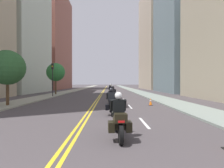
% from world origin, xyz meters
% --- Properties ---
extents(ground_plane, '(264.00, 264.00, 0.00)m').
position_xyz_m(ground_plane, '(0.00, 48.00, 0.00)').
color(ground_plane, '#443E40').
extents(sidewalk_left, '(2.79, 144.00, 0.12)m').
position_xyz_m(sidewalk_left, '(-7.34, 48.00, 0.06)').
color(sidewalk_left, gray).
rests_on(sidewalk_left, ground).
extents(sidewalk_right, '(2.79, 144.00, 0.12)m').
position_xyz_m(sidewalk_right, '(7.34, 48.00, 0.06)').
color(sidewalk_right, gray).
rests_on(sidewalk_right, ground).
extents(centreline_yellow_inner, '(0.12, 132.00, 0.01)m').
position_xyz_m(centreline_yellow_inner, '(-0.12, 48.00, 0.00)').
color(centreline_yellow_inner, yellow).
rests_on(centreline_yellow_inner, ground).
extents(centreline_yellow_outer, '(0.12, 132.00, 0.01)m').
position_xyz_m(centreline_yellow_outer, '(0.12, 48.00, 0.00)').
color(centreline_yellow_outer, yellow).
rests_on(centreline_yellow_outer, ground).
extents(lane_dashes_white, '(0.14, 56.40, 0.01)m').
position_xyz_m(lane_dashes_white, '(2.98, 29.00, 0.00)').
color(lane_dashes_white, silver).
rests_on(lane_dashes_white, ground).
extents(building_left_1, '(7.88, 14.78, 21.44)m').
position_xyz_m(building_left_1, '(-15.98, 34.88, 10.72)').
color(building_left_1, '#B6C0AE').
rests_on(building_left_1, ground).
extents(building_right_1, '(7.46, 14.44, 24.51)m').
position_xyz_m(building_right_1, '(15.77, 36.53, 12.26)').
color(building_right_1, slate).
rests_on(building_right_1, ground).
extents(building_left_2, '(6.69, 20.92, 29.44)m').
position_xyz_m(building_left_2, '(-15.39, 55.43, 14.72)').
color(building_left_2, brown).
rests_on(building_left_2, ground).
extents(building_right_2, '(7.05, 19.73, 30.82)m').
position_xyz_m(building_right_2, '(15.57, 55.85, 15.41)').
color(building_right_2, tan).
rests_on(building_right_2, ground).
extents(motorcycle_0, '(0.78, 2.14, 1.61)m').
position_xyz_m(motorcycle_0, '(1.62, 5.51, 0.66)').
color(motorcycle_0, black).
rests_on(motorcycle_0, ground).
extents(motorcycle_1, '(0.78, 2.17, 1.62)m').
position_xyz_m(motorcycle_1, '(1.43, 10.31, 0.66)').
color(motorcycle_1, black).
rests_on(motorcycle_1, ground).
extents(motorcycle_2, '(0.76, 2.09, 1.63)m').
position_xyz_m(motorcycle_2, '(1.64, 15.59, 0.67)').
color(motorcycle_2, black).
rests_on(motorcycle_2, ground).
extents(motorcycle_3, '(0.78, 2.14, 1.65)m').
position_xyz_m(motorcycle_3, '(1.66, 21.42, 0.67)').
color(motorcycle_3, black).
rests_on(motorcycle_3, ground).
extents(motorcycle_4, '(0.77, 2.23, 1.65)m').
position_xyz_m(motorcycle_4, '(1.56, 26.83, 0.66)').
color(motorcycle_4, black).
rests_on(motorcycle_4, ground).
extents(motorcycle_5, '(0.76, 2.22, 1.63)m').
position_xyz_m(motorcycle_5, '(1.78, 32.09, 0.65)').
color(motorcycle_5, black).
rests_on(motorcycle_5, ground).
extents(motorcycle_6, '(0.76, 2.24, 1.66)m').
position_xyz_m(motorcycle_6, '(1.62, 37.42, 0.66)').
color(motorcycle_6, black).
rests_on(motorcycle_6, ground).
extents(motorcycle_7, '(0.78, 2.28, 1.66)m').
position_xyz_m(motorcycle_7, '(1.75, 42.75, 0.66)').
color(motorcycle_7, black).
rests_on(motorcycle_7, ground).
extents(traffic_cone_0, '(0.31, 0.31, 0.63)m').
position_xyz_m(traffic_cone_0, '(4.83, 14.75, 0.31)').
color(traffic_cone_0, black).
rests_on(traffic_cone_0, ground).
extents(traffic_light_near, '(0.28, 0.38, 4.53)m').
position_xyz_m(traffic_light_near, '(-6.35, 24.19, 3.14)').
color(traffic_light_near, black).
rests_on(traffic_light_near, ground).
extents(street_tree_0, '(2.80, 2.80, 4.55)m').
position_xyz_m(street_tree_0, '(-6.88, 14.09, 3.14)').
color(street_tree_0, '#4E3721').
rests_on(street_tree_0, ground).
extents(street_tree_1, '(2.90, 2.90, 5.05)m').
position_xyz_m(street_tree_1, '(-7.18, 28.52, 3.59)').
color(street_tree_1, '#503B26').
rests_on(street_tree_1, ground).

